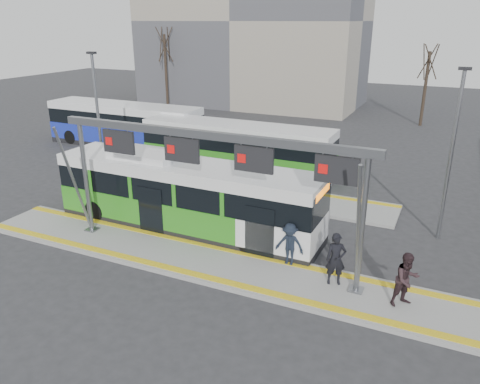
# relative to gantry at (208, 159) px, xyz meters

# --- Properties ---
(ground) EXTENTS (120.00, 120.00, 0.00)m
(ground) POSITION_rel_gantry_xyz_m (0.35, -0.25, -4.30)
(ground) COLOR #2D2D30
(ground) RESTS_ON ground
(platform_main) EXTENTS (22.00, 3.00, 0.15)m
(platform_main) POSITION_rel_gantry_xyz_m (0.35, -0.25, -4.22)
(platform_main) COLOR gray
(platform_main) RESTS_ON ground
(platform_second) EXTENTS (20.00, 3.00, 0.15)m
(platform_second) POSITION_rel_gantry_xyz_m (-3.65, 7.75, -4.22)
(platform_second) COLOR gray
(platform_second) RESTS_ON ground
(tactile_main) EXTENTS (22.00, 2.65, 0.02)m
(tactile_main) POSITION_rel_gantry_xyz_m (0.35, -0.25, -4.14)
(tactile_main) COLOR yellow
(tactile_main) RESTS_ON platform_main
(tactile_second) EXTENTS (20.00, 0.35, 0.02)m
(tactile_second) POSITION_rel_gantry_xyz_m (-3.65, 8.90, -4.14)
(tactile_second) COLOR yellow
(tactile_second) RESTS_ON platform_second
(gantry) EXTENTS (13.00, 1.68, 5.20)m
(gantry) POSITION_rel_gantry_xyz_m (0.00, 0.00, 0.00)
(gantry) COLOR slate
(gantry) RESTS_ON platform_main
(apartment_block) EXTENTS (24.50, 12.50, 18.40)m
(apartment_block) POSITION_rel_gantry_xyz_m (-13.65, 35.75, 4.91)
(apartment_block) COLOR gray
(apartment_block) RESTS_ON ground
(hero_bus) EXTENTS (12.71, 2.83, 3.48)m
(hero_bus) POSITION_rel_gantry_xyz_m (-2.51, 2.35, -2.70)
(hero_bus) COLOR black
(hero_bus) RESTS_ON ground
(bg_bus_green) EXTENTS (12.37, 2.70, 3.09)m
(bg_bus_green) POSITION_rel_gantry_xyz_m (-4.10, 11.17, -2.77)
(bg_bus_green) COLOR black
(bg_bus_green) RESTS_ON ground
(bg_bus_blue) EXTENTS (12.38, 2.77, 3.23)m
(bg_bus_blue) POSITION_rel_gantry_xyz_m (-14.59, 13.38, -2.70)
(bg_bus_blue) COLOR black
(bg_bus_blue) RESTS_ON ground
(passenger_a) EXTENTS (0.84, 0.70, 1.96)m
(passenger_a) POSITION_rel_gantry_xyz_m (5.02, 0.20, -3.17)
(passenger_a) COLOR black
(passenger_a) RESTS_ON platform_main
(passenger_b) EXTENTS (1.17, 1.16, 1.90)m
(passenger_b) POSITION_rel_gantry_xyz_m (7.49, -0.14, -3.20)
(passenger_b) COLOR #2F1F23
(passenger_b) RESTS_ON platform_main
(passenger_c) EXTENTS (1.13, 0.66, 1.73)m
(passenger_c) POSITION_rel_gantry_xyz_m (3.06, 0.85, -3.29)
(passenger_c) COLOR black
(passenger_c) RESTS_ON platform_main
(tree_left) EXTENTS (1.40, 1.40, 7.64)m
(tree_left) POSITION_rel_gantry_xyz_m (-6.30, 31.58, 1.49)
(tree_left) COLOR #382B21
(tree_left) RESTS_ON ground
(tree_mid) EXTENTS (1.40, 1.40, 7.44)m
(tree_mid) POSITION_rel_gantry_xyz_m (5.34, 30.73, 1.34)
(tree_mid) COLOR #382B21
(tree_mid) RESTS_ON ground
(tree_far) EXTENTS (1.40, 1.40, 8.74)m
(tree_far) POSITION_rel_gantry_xyz_m (-20.72, 28.63, 2.33)
(tree_far) COLOR #382B21
(tree_far) RESTS_ON ground
(lamp_west) EXTENTS (0.50, 0.25, 7.60)m
(lamp_west) POSITION_rel_gantry_xyz_m (-9.61, 5.09, -0.26)
(lamp_west) COLOR slate
(lamp_west) RESTS_ON ground
(lamp_east) EXTENTS (0.50, 0.25, 7.44)m
(lamp_east) POSITION_rel_gantry_xyz_m (8.23, 6.14, -0.34)
(lamp_east) COLOR slate
(lamp_east) RESTS_ON ground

